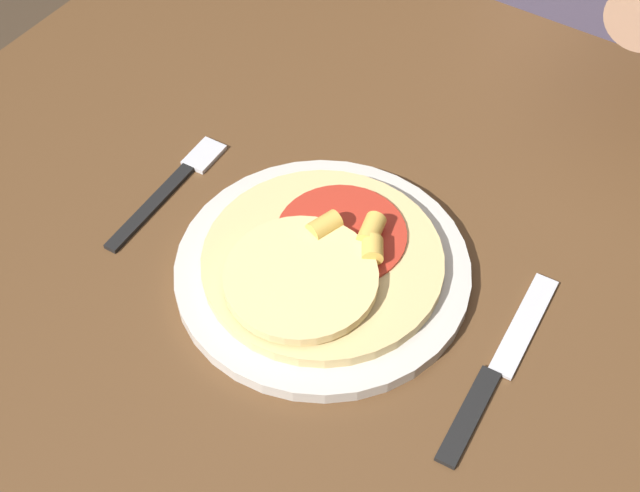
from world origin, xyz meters
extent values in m
cube|color=brown|center=(0.00, 0.00, 0.72)|extent=(1.01, 0.91, 0.03)
cylinder|color=brown|center=(-0.44, 0.39, 0.35)|extent=(0.06, 0.06, 0.70)
cylinder|color=beige|center=(0.00, -0.03, 0.74)|extent=(0.28, 0.28, 0.01)
cylinder|color=#DBBC7A|center=(0.00, -0.03, 0.75)|extent=(0.23, 0.23, 0.01)
cylinder|color=#B22D1E|center=(0.00, 0.00, 0.76)|extent=(0.12, 0.12, 0.00)
cylinder|color=#E8C881|center=(0.00, -0.07, 0.77)|extent=(0.14, 0.14, 0.01)
cylinder|color=gold|center=(0.04, -0.01, 0.77)|extent=(0.03, 0.03, 0.02)
cylinder|color=gold|center=(-0.01, -0.01, 0.77)|extent=(0.03, 0.03, 0.02)
cylinder|color=gold|center=(0.03, 0.01, 0.77)|extent=(0.03, 0.04, 0.02)
cube|color=black|center=(-0.19, -0.06, 0.74)|extent=(0.02, 0.13, 0.00)
cube|color=silver|center=(-0.19, 0.03, 0.74)|extent=(0.03, 0.05, 0.00)
cube|color=black|center=(0.18, -0.09, 0.74)|extent=(0.02, 0.10, 0.00)
cube|color=silver|center=(0.18, 0.02, 0.74)|extent=(0.03, 0.12, 0.00)
cylinder|color=#2D2D38|center=(-0.03, 0.68, 0.27)|extent=(0.11, 0.11, 0.54)
cylinder|color=#2D2D38|center=(0.13, 0.68, 0.27)|extent=(0.11, 0.11, 0.54)
camera|label=1|loc=(0.28, -0.47, 1.40)|focal=50.00mm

